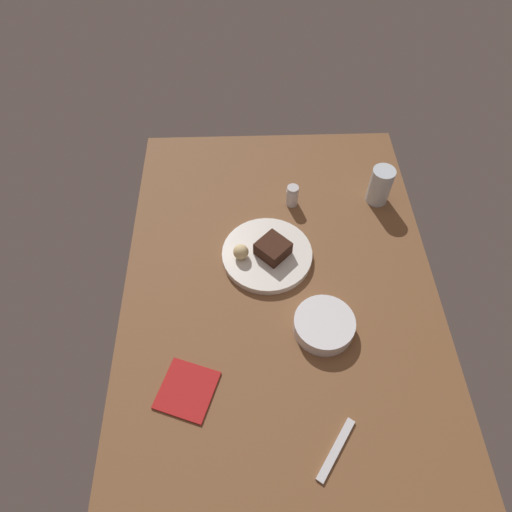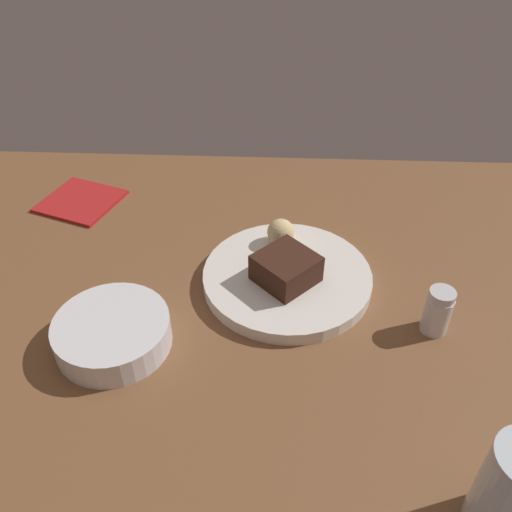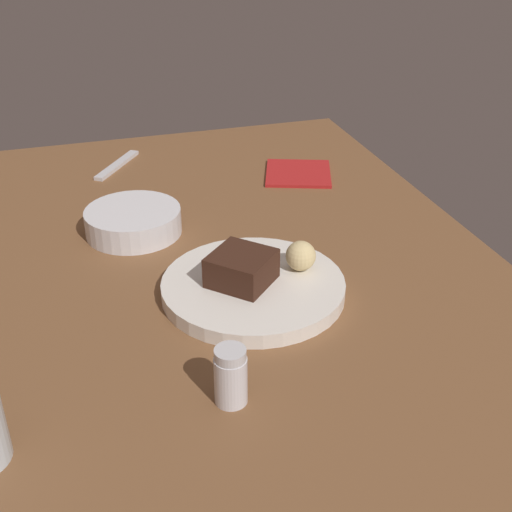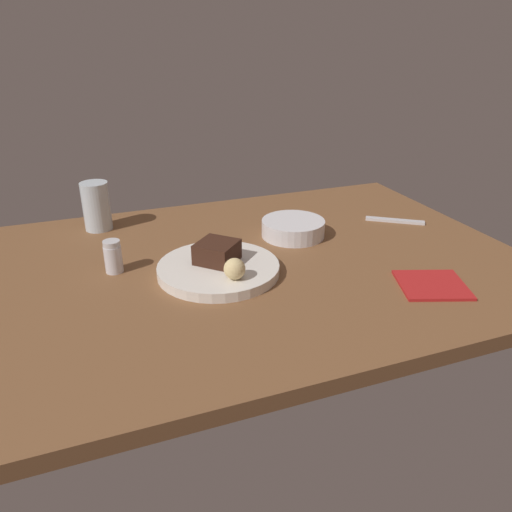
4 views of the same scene
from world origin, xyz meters
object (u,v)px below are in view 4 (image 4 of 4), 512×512
object	(u,v)px
dessert_plate	(218,269)
bread_roll	(235,269)
water_glass	(96,206)
side_bowl	(293,228)
dessert_spoon	(395,221)
salt_shaker	(113,257)
chocolate_cake_slice	(217,252)
folded_napkin	(432,285)

from	to	relation	value
dessert_plate	bread_roll	size ratio (longest dim) A/B	5.94
bread_roll	water_glass	size ratio (longest dim) A/B	0.35
side_bowl	dessert_spoon	distance (cm)	29.06
dessert_plate	water_glass	size ratio (longest dim) A/B	2.10
bread_roll	water_glass	distance (cm)	47.55
bread_roll	salt_shaker	distance (cm)	26.43
dessert_spoon	salt_shaker	bearing A→B (deg)	38.17
dessert_plate	water_glass	xyz separation A→B (cm)	(20.90, -34.83, 4.99)
dessert_spoon	chocolate_cake_slice	bearing A→B (deg)	46.96
dessert_plate	chocolate_cake_slice	distance (cm)	3.53
side_bowl	folded_napkin	size ratio (longest dim) A/B	1.20
chocolate_cake_slice	salt_shaker	xyz separation A→B (cm)	(20.31, -6.98, -0.77)
dessert_plate	side_bowl	xyz separation A→B (cm)	(-22.94, -13.15, 1.00)
chocolate_cake_slice	side_bowl	xyz separation A→B (cm)	(-22.68, -11.61, -2.17)
folded_napkin	dessert_plate	bearing A→B (deg)	-28.30
chocolate_cake_slice	folded_napkin	xyz separation A→B (cm)	(-37.51, 21.88, -3.90)
water_glass	folded_napkin	world-z (taller)	water_glass
bread_roll	dessert_spoon	size ratio (longest dim) A/B	0.28
bread_roll	folded_napkin	size ratio (longest dim) A/B	0.33
dessert_spoon	dessert_plate	bearing A→B (deg)	48.52
water_glass	folded_napkin	bearing A→B (deg)	136.76
dessert_plate	salt_shaker	world-z (taller)	salt_shaker
salt_shaker	dessert_spoon	distance (cm)	72.16
salt_shaker	dessert_spoon	bearing A→B (deg)	-176.87
bread_roll	side_bowl	world-z (taller)	bread_roll
dessert_spoon	side_bowl	bearing A→B (deg)	33.66
chocolate_cake_slice	bread_roll	world-z (taller)	same
dessert_plate	bread_roll	world-z (taller)	bread_roll
salt_shaker	water_glass	xyz separation A→B (cm)	(0.86, -26.31, 2.59)
side_bowl	dessert_spoon	size ratio (longest dim) A/B	1.02
folded_napkin	side_bowl	bearing A→B (deg)	-66.12
dessert_plate	dessert_spoon	world-z (taller)	dessert_plate
dessert_spoon	folded_napkin	bearing A→B (deg)	101.66
side_bowl	dessert_spoon	bearing A→B (deg)	178.63
side_bowl	water_glass	bearing A→B (deg)	-26.31
salt_shaker	water_glass	size ratio (longest dim) A/B	0.58
side_bowl	chocolate_cake_slice	bearing A→B (deg)	27.11
chocolate_cake_slice	water_glass	distance (cm)	39.49
dessert_plate	chocolate_cake_slice	bearing A→B (deg)	-99.55
chocolate_cake_slice	bread_roll	bearing A→B (deg)	95.69
side_bowl	folded_napkin	distance (cm)	36.67
water_glass	chocolate_cake_slice	bearing A→B (deg)	122.45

